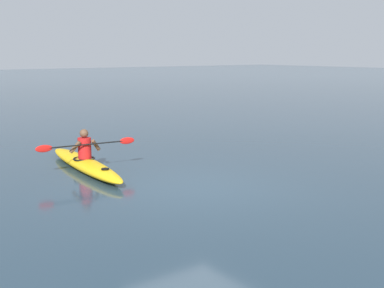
% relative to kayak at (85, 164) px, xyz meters
% --- Properties ---
extents(ground_plane, '(160.00, 160.00, 0.00)m').
position_rel_kayak_xyz_m(ground_plane, '(-1.12, 2.99, -0.15)').
color(ground_plane, '#233847').
extents(kayak, '(1.01, 4.53, 0.30)m').
position_rel_kayak_xyz_m(kayak, '(0.00, 0.00, 0.00)').
color(kayak, '#EAB214').
rests_on(kayak, ground).
extents(kayaker, '(2.48, 0.50, 0.72)m').
position_rel_kayak_xyz_m(kayaker, '(0.01, 0.06, 0.46)').
color(kayaker, red).
rests_on(kayaker, kayak).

